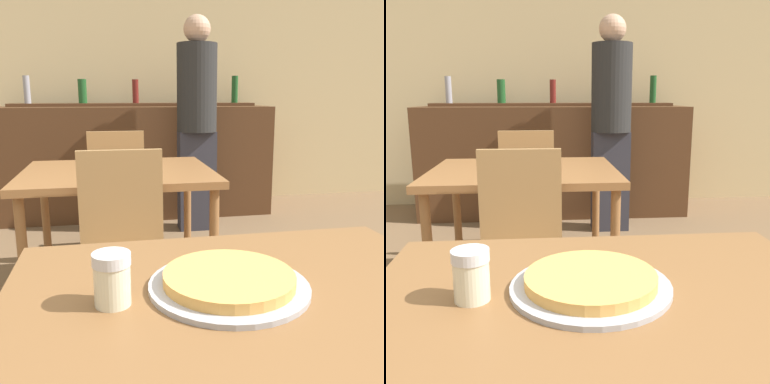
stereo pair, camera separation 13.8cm
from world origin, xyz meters
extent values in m
cube|color=#D1B784|center=(0.00, 3.95, 1.40)|extent=(8.00, 0.05, 2.80)
cube|color=brown|center=(0.00, 0.00, 0.75)|extent=(1.03, 0.79, 0.04)
cylinder|color=brown|center=(0.45, 0.33, 0.37)|extent=(0.05, 0.05, 0.73)
cube|color=brown|center=(-0.23, 1.66, 0.74)|extent=(1.06, 0.89, 0.04)
cylinder|color=brown|center=(-0.70, 1.27, 0.36)|extent=(0.05, 0.05, 0.72)
cylinder|color=brown|center=(0.24, 1.27, 0.36)|extent=(0.05, 0.05, 0.72)
cylinder|color=brown|center=(-0.70, 2.04, 0.36)|extent=(0.05, 0.05, 0.72)
cylinder|color=brown|center=(0.24, 2.04, 0.36)|extent=(0.05, 0.05, 0.72)
cube|color=#4C2D19|center=(0.00, 3.44, 0.53)|extent=(2.60, 0.56, 1.07)
cube|color=#4C2D19|center=(0.00, 3.58, 1.08)|extent=(2.39, 0.24, 0.03)
cylinder|color=#9999A3|center=(-1.02, 3.58, 1.23)|extent=(0.06, 0.06, 0.26)
cylinder|color=#1E5123|center=(-0.51, 3.58, 1.21)|extent=(0.08, 0.08, 0.23)
cylinder|color=maroon|center=(0.00, 3.58, 1.21)|extent=(0.06, 0.06, 0.23)
cylinder|color=#9999A3|center=(0.51, 3.58, 1.26)|extent=(0.06, 0.06, 0.31)
cylinder|color=#1E5123|center=(1.02, 3.58, 1.23)|extent=(0.07, 0.07, 0.27)
cube|color=olive|center=(-0.23, 0.96, 0.43)|extent=(0.40, 0.40, 0.04)
cube|color=olive|center=(-0.23, 1.14, 0.69)|extent=(0.38, 0.04, 0.49)
cylinder|color=olive|center=(-0.40, 0.79, 0.21)|extent=(0.03, 0.03, 0.41)
cylinder|color=olive|center=(-0.06, 0.79, 0.21)|extent=(0.03, 0.03, 0.41)
cylinder|color=olive|center=(-0.40, 1.13, 0.21)|extent=(0.03, 0.03, 0.41)
cylinder|color=olive|center=(-0.06, 1.13, 0.21)|extent=(0.03, 0.03, 0.41)
cube|color=olive|center=(-0.23, 2.35, 0.43)|extent=(0.40, 0.40, 0.04)
cube|color=olive|center=(-0.23, 2.17, 0.69)|extent=(0.38, 0.04, 0.49)
cylinder|color=olive|center=(-0.06, 2.52, 0.21)|extent=(0.03, 0.03, 0.41)
cylinder|color=olive|center=(-0.40, 2.52, 0.21)|extent=(0.03, 0.03, 0.41)
cylinder|color=olive|center=(-0.06, 2.18, 0.21)|extent=(0.03, 0.03, 0.41)
cylinder|color=olive|center=(-0.40, 2.18, 0.21)|extent=(0.03, 0.03, 0.41)
cylinder|color=#A3A3A8|center=(-0.03, 0.05, 0.78)|extent=(0.35, 0.35, 0.01)
cylinder|color=gold|center=(-0.03, 0.05, 0.79)|extent=(0.28, 0.28, 0.02)
cylinder|color=beige|center=(-0.28, 0.02, 0.81)|extent=(0.07, 0.07, 0.08)
cylinder|color=silver|center=(-0.28, 0.02, 0.87)|extent=(0.08, 0.08, 0.02)
cube|color=#2D2D38|center=(0.47, 2.86, 0.44)|extent=(0.32, 0.18, 0.87)
cylinder|color=#262626|center=(0.47, 2.86, 1.23)|extent=(0.34, 0.34, 0.73)
sphere|color=tan|center=(0.47, 2.86, 1.71)|extent=(0.22, 0.22, 0.22)
camera|label=1|loc=(-0.27, -0.77, 1.18)|focal=40.00mm
camera|label=2|loc=(-0.14, -0.79, 1.18)|focal=40.00mm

